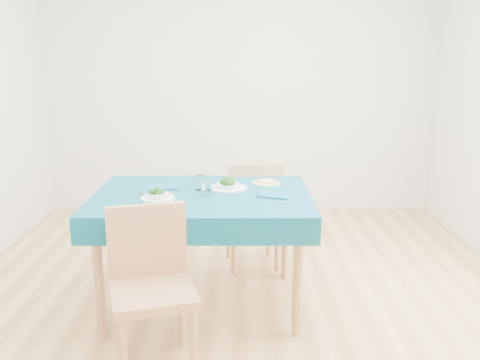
{
  "coord_description": "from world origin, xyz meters",
  "views": [
    {
      "loc": [
        -0.01,
        -3.3,
        1.62
      ],
      "look_at": [
        0.0,
        0.0,
        0.85
      ],
      "focal_mm": 40.0,
      "sensor_mm": 36.0,
      "label": 1
    }
  ],
  "objects_px": {
    "table": "(203,250)",
    "chair_far": "(252,201)",
    "chair_near": "(152,275)",
    "bowl_far": "(228,183)",
    "bowl_near": "(158,194)",
    "side_plate": "(267,183)"
  },
  "relations": [
    {
      "from": "table",
      "to": "chair_far",
      "type": "height_order",
      "value": "chair_far"
    },
    {
      "from": "table",
      "to": "chair_near",
      "type": "distance_m",
      "value": 0.8
    },
    {
      "from": "bowl_far",
      "to": "chair_near",
      "type": "bearing_deg",
      "value": -112.66
    },
    {
      "from": "chair_near",
      "to": "bowl_near",
      "type": "distance_m",
      "value": 0.69
    },
    {
      "from": "table",
      "to": "chair_near",
      "type": "bearing_deg",
      "value": -105.15
    },
    {
      "from": "table",
      "to": "bowl_far",
      "type": "relative_size",
      "value": 5.48
    },
    {
      "from": "bowl_near",
      "to": "side_plate",
      "type": "distance_m",
      "value": 0.8
    },
    {
      "from": "bowl_near",
      "to": "bowl_far",
      "type": "bearing_deg",
      "value": 31.17
    },
    {
      "from": "bowl_near",
      "to": "side_plate",
      "type": "relative_size",
      "value": 1.08
    },
    {
      "from": "chair_near",
      "to": "side_plate",
      "type": "distance_m",
      "value": 1.24
    },
    {
      "from": "bowl_near",
      "to": "bowl_far",
      "type": "relative_size",
      "value": 0.85
    },
    {
      "from": "chair_near",
      "to": "bowl_far",
      "type": "distance_m",
      "value": 1.0
    },
    {
      "from": "chair_far",
      "to": "side_plate",
      "type": "distance_m",
      "value": 0.49
    },
    {
      "from": "bowl_far",
      "to": "side_plate",
      "type": "relative_size",
      "value": 1.27
    },
    {
      "from": "chair_far",
      "to": "bowl_far",
      "type": "xyz_separation_m",
      "value": [
        -0.18,
        -0.56,
        0.28
      ]
    },
    {
      "from": "table",
      "to": "side_plate",
      "type": "xyz_separation_m",
      "value": [
        0.43,
        0.27,
        0.38
      ]
    },
    {
      "from": "bowl_far",
      "to": "side_plate",
      "type": "height_order",
      "value": "bowl_far"
    },
    {
      "from": "table",
      "to": "side_plate",
      "type": "relative_size",
      "value": 6.95
    },
    {
      "from": "chair_far",
      "to": "bowl_near",
      "type": "relative_size",
      "value": 4.84
    },
    {
      "from": "bowl_near",
      "to": "table",
      "type": "bearing_deg",
      "value": 26.25
    },
    {
      "from": "chair_near",
      "to": "bowl_far",
      "type": "bearing_deg",
      "value": 51.28
    },
    {
      "from": "chair_near",
      "to": "chair_far",
      "type": "height_order",
      "value": "chair_near"
    }
  ]
}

